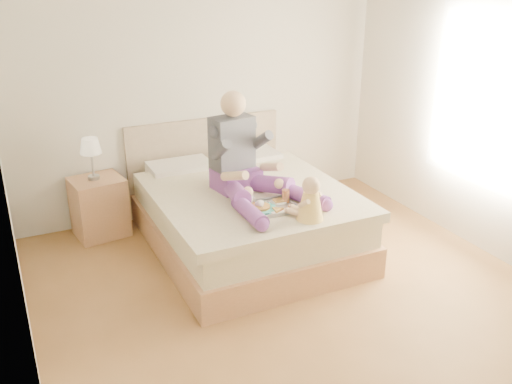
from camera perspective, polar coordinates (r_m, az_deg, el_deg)
name	(u,v)px	position (r m, az deg, el deg)	size (l,w,h in m)	color
room	(312,116)	(4.16, 5.60, 7.59)	(4.02, 4.22, 2.71)	brown
bed	(242,213)	(5.43, -1.38, -2.08)	(1.70, 2.18, 1.00)	#A4734C
nightstand	(99,207)	(5.82, -15.40, -1.44)	(0.53, 0.49, 0.59)	#A4734C
lamp	(91,148)	(5.62, -16.22, 4.22)	(0.20, 0.20, 0.41)	#ADB0B4
adult	(244,164)	(5.02, -1.17, 2.79)	(0.77, 1.16, 0.92)	#713789
tray	(269,205)	(4.78, 1.36, -1.35)	(0.44, 0.35, 0.13)	#ADB0B4
baby	(310,202)	(4.57, 5.38, -1.00)	(0.28, 0.32, 0.36)	#FECC50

